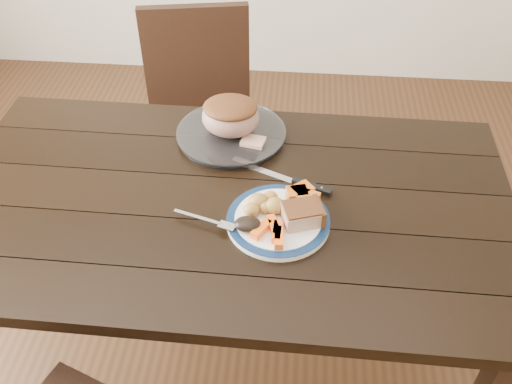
# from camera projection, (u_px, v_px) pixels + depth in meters

# --- Properties ---
(ground) EXTENTS (4.00, 4.00, 0.00)m
(ground) POSITION_uv_depth(u_px,v_px,m) (235.00, 348.00, 2.10)
(ground) COLOR #472B16
(ground) RESTS_ON ground
(dining_table) EXTENTS (1.61, 0.92, 0.75)m
(dining_table) POSITION_uv_depth(u_px,v_px,m) (229.00, 222.00, 1.66)
(dining_table) COLOR black
(dining_table) RESTS_ON ground
(chair_far) EXTENTS (0.49, 0.50, 0.93)m
(chair_far) POSITION_uv_depth(u_px,v_px,m) (200.00, 114.00, 2.31)
(chair_far) COLOR black
(chair_far) RESTS_ON ground
(dinner_plate) EXTENTS (0.28, 0.28, 0.02)m
(dinner_plate) POSITION_uv_depth(u_px,v_px,m) (278.00, 221.00, 1.52)
(dinner_plate) COLOR white
(dinner_plate) RESTS_ON dining_table
(plate_rim) EXTENTS (0.28, 0.28, 0.02)m
(plate_rim) POSITION_uv_depth(u_px,v_px,m) (278.00, 219.00, 1.51)
(plate_rim) COLOR #0D2244
(plate_rim) RESTS_ON dinner_plate
(serving_platter) EXTENTS (0.34, 0.34, 0.02)m
(serving_platter) POSITION_uv_depth(u_px,v_px,m) (231.00, 135.00, 1.81)
(serving_platter) COLOR white
(serving_platter) RESTS_ON dining_table
(pork_slice) EXTENTS (0.12, 0.11, 0.04)m
(pork_slice) POSITION_uv_depth(u_px,v_px,m) (302.00, 215.00, 1.49)
(pork_slice) COLOR tan
(pork_slice) RESTS_ON dinner_plate
(roasted_potatoes) EXTENTS (0.11, 0.09, 0.05)m
(roasted_potatoes) POSITION_uv_depth(u_px,v_px,m) (265.00, 204.00, 1.52)
(roasted_potatoes) COLOR gold
(roasted_potatoes) RESTS_ON dinner_plate
(carrot_batons) EXTENTS (0.09, 0.11, 0.02)m
(carrot_batons) POSITION_uv_depth(u_px,v_px,m) (273.00, 231.00, 1.46)
(carrot_batons) COLOR #FF6215
(carrot_batons) RESTS_ON dinner_plate
(pumpkin_wedges) EXTENTS (0.10, 0.09, 0.04)m
(pumpkin_wedges) POSITION_uv_depth(u_px,v_px,m) (302.00, 196.00, 1.55)
(pumpkin_wedges) COLOR orange
(pumpkin_wedges) RESTS_ON dinner_plate
(dark_mushroom) EXTENTS (0.07, 0.05, 0.03)m
(dark_mushroom) POSITION_uv_depth(u_px,v_px,m) (248.00, 224.00, 1.47)
(dark_mushroom) COLOR black
(dark_mushroom) RESTS_ON dinner_plate
(fork) EXTENTS (0.17, 0.07, 0.00)m
(fork) POSITION_uv_depth(u_px,v_px,m) (209.00, 221.00, 1.50)
(fork) COLOR silver
(fork) RESTS_ON dinner_plate
(roast_joint) EXTENTS (0.18, 0.15, 0.12)m
(roast_joint) POSITION_uv_depth(u_px,v_px,m) (231.00, 117.00, 1.76)
(roast_joint) COLOR #A57465
(roast_joint) RESTS_ON serving_platter
(cut_slice) EXTENTS (0.08, 0.07, 0.02)m
(cut_slice) POSITION_uv_depth(u_px,v_px,m) (253.00, 142.00, 1.75)
(cut_slice) COLOR tan
(cut_slice) RESTS_ON serving_platter
(carving_knife) EXTENTS (0.30, 0.15, 0.01)m
(carving_knife) POSITION_uv_depth(u_px,v_px,m) (299.00, 182.00, 1.64)
(carving_knife) COLOR silver
(carving_knife) RESTS_ON dining_table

